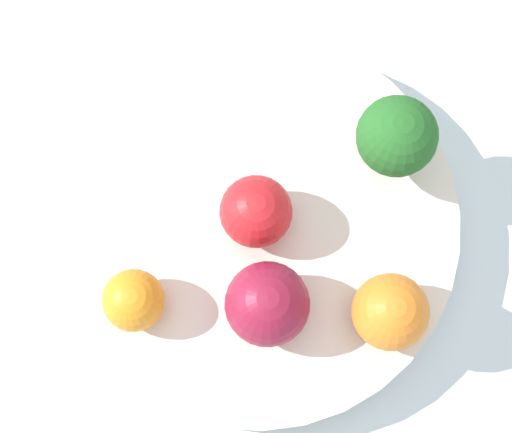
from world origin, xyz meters
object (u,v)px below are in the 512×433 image
(bowl, at_px, (256,226))
(apple_red, at_px, (253,205))
(broccoli, at_px, (396,137))
(orange_back, at_px, (134,300))
(apple_green, at_px, (267,304))
(orange_front, at_px, (390,312))

(bowl, distance_m, apple_red, 0.04)
(broccoli, height_order, orange_back, broccoli)
(bowl, distance_m, orange_back, 0.10)
(bowl, bearing_deg, apple_green, 16.31)
(orange_front, bearing_deg, apple_green, -83.86)
(bowl, relative_size, apple_green, 5.10)
(apple_green, bearing_deg, bowl, -163.69)
(bowl, relative_size, orange_back, 6.87)
(orange_back, bearing_deg, apple_green, 97.44)
(bowl, relative_size, apple_red, 5.80)
(apple_green, relative_size, orange_back, 1.35)
(apple_green, height_order, orange_front, apple_green)
(broccoli, bearing_deg, apple_green, -28.67)
(bowl, bearing_deg, orange_front, 61.98)
(apple_red, relative_size, orange_back, 1.18)
(bowl, height_order, apple_red, apple_red)
(orange_front, bearing_deg, bowl, -118.02)
(broccoli, distance_m, orange_front, 0.11)
(apple_green, xyz_separation_m, orange_front, (-0.01, 0.07, -0.00))
(orange_front, height_order, orange_back, orange_front)
(broccoli, relative_size, orange_front, 1.47)
(apple_red, bearing_deg, apple_green, 17.44)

